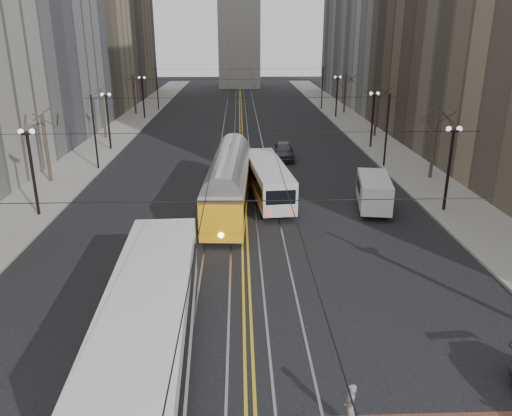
{
  "coord_description": "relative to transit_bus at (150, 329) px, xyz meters",
  "views": [
    {
      "loc": [
        -0.27,
        -13.75,
        11.6
      ],
      "look_at": [
        0.57,
        10.64,
        3.0
      ],
      "focal_mm": 35.0,
      "sensor_mm": 36.0,
      "label": 1
    }
  ],
  "objects": [
    {
      "name": "ground",
      "position": [
        3.5,
        -1.61,
        -1.67
      ],
      "size": [
        260.0,
        260.0,
        0.0
      ],
      "primitive_type": "plane",
      "color": "black",
      "rests_on": "ground"
    },
    {
      "name": "centre_lines",
      "position": [
        3.5,
        43.39,
        -1.66
      ],
      "size": [
        0.42,
        130.0,
        0.01
      ],
      "primitive_type": "cube",
      "color": "gold",
      "rests_on": "ground"
    },
    {
      "name": "trolley_wires",
      "position": [
        3.5,
        33.22,
        2.11
      ],
      "size": [
        25.96,
        120.0,
        6.6
      ],
      "color": "black",
      "rests_on": "ground"
    },
    {
      "name": "streetcar",
      "position": [
        2.49,
        17.24,
        -0.08
      ],
      "size": [
        3.19,
        13.62,
        3.18
      ],
      "primitive_type": "cube",
      "rotation": [
        0.0,
        0.0,
        -0.05
      ],
      "color": "#FBAA16",
      "rests_on": "ground"
    },
    {
      "name": "sedan_grey",
      "position": [
        7.5,
        31.81,
        -0.85
      ],
      "size": [
        2.09,
        4.86,
        1.64
      ],
      "primitive_type": "imported",
      "rotation": [
        0.0,
        0.0,
        -0.03
      ],
      "color": "#3C4043",
      "rests_on": "ground"
    },
    {
      "name": "cargo_van",
      "position": [
        12.44,
        16.97,
        -0.52
      ],
      "size": [
        2.81,
        5.45,
        2.3
      ],
      "primitive_type": "cube",
      "rotation": [
        0.0,
        0.0,
        -0.16
      ],
      "color": "silver",
      "rests_on": "ground"
    },
    {
      "name": "streetcar_rails",
      "position": [
        3.5,
        43.39,
        -1.66
      ],
      "size": [
        4.8,
        130.0,
        0.02
      ],
      "primitive_type": "cube",
      "color": "gray",
      "rests_on": "ground"
    },
    {
      "name": "sidewalk_right",
      "position": [
        18.5,
        43.39,
        -1.59
      ],
      "size": [
        5.0,
        140.0,
        0.15
      ],
      "primitive_type": "cube",
      "color": "gray",
      "rests_on": "ground"
    },
    {
      "name": "pedestrian_b",
      "position": [
        6.53,
        -3.11,
        -0.88
      ],
      "size": [
        0.39,
        0.58,
        1.56
      ],
      "primitive_type": "imported",
      "rotation": [
        0.0,
        0.0,
        4.73
      ],
      "color": "slate",
      "rests_on": "crosswalk_band"
    },
    {
      "name": "street_trees",
      "position": [
        3.5,
        33.64,
        1.13
      ],
      "size": [
        31.68,
        53.28,
        5.6
      ],
      "color": "#382D23",
      "rests_on": "ground"
    },
    {
      "name": "sidewalk_left",
      "position": [
        -11.5,
        43.39,
        -1.59
      ],
      "size": [
        5.0,
        140.0,
        0.15
      ],
      "primitive_type": "cube",
      "color": "gray",
      "rests_on": "ground"
    },
    {
      "name": "transit_bus",
      "position": [
        0.0,
        0.0,
        0.0
      ],
      "size": [
        3.35,
        13.45,
        3.34
      ],
      "primitive_type": "cube",
      "rotation": [
        0.0,
        0.0,
        0.04
      ],
      "color": "silver",
      "rests_on": "ground"
    },
    {
      "name": "rear_bus",
      "position": [
        5.3,
        19.52,
        -0.33
      ],
      "size": [
        3.27,
        10.47,
        2.69
      ],
      "primitive_type": "cube",
      "rotation": [
        0.0,
        0.0,
        0.1
      ],
      "color": "#BCBCBC",
      "rests_on": "ground"
    },
    {
      "name": "lamp_posts",
      "position": [
        3.5,
        27.14,
        1.13
      ],
      "size": [
        27.6,
        57.2,
        5.6
      ],
      "color": "black",
      "rests_on": "ground"
    }
  ]
}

